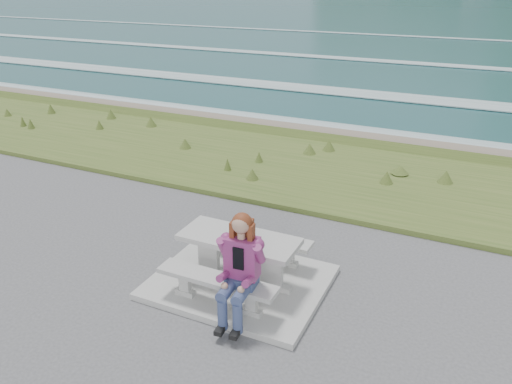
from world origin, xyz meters
TOP-DOWN VIEW (x-y plane):
  - concrete_slab at (0.00, 0.00)m, footprint 2.60×2.10m
  - picnic_table at (0.00, 0.00)m, footprint 1.80×0.75m
  - bench_landward at (0.00, -0.70)m, footprint 1.80×0.35m
  - bench_seaward at (0.00, 0.70)m, footprint 1.80×0.35m
  - grass_verge at (0.00, 5.00)m, footprint 160.00×4.50m
  - shore_drop at (0.00, 7.90)m, footprint 160.00×0.80m
  - ocean at (0.00, 25.09)m, footprint 1600.00×1600.00m
  - seated_woman at (0.41, -0.84)m, footprint 0.49×0.81m

SIDE VIEW (x-z plane):
  - ocean at x=0.00m, z-range -1.79..-1.70m
  - grass_verge at x=0.00m, z-range -0.11..0.11m
  - shore_drop at x=0.00m, z-range -1.10..1.10m
  - concrete_slab at x=0.00m, z-range 0.00..0.10m
  - bench_landward at x=0.00m, z-range 0.22..0.67m
  - bench_seaward at x=0.00m, z-range 0.22..0.67m
  - seated_woman at x=0.41m, z-range -0.10..1.42m
  - picnic_table at x=0.00m, z-range 0.31..1.06m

